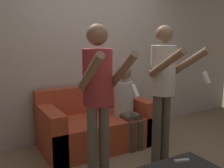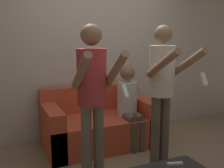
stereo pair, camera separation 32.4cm
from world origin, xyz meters
name	(u,v)px [view 2 (the right image)]	position (x,y,z in m)	size (l,w,h in m)	color
wall_back	(96,50)	(0.00, 1.57, 1.35)	(6.40, 0.06, 2.70)	beige
couch	(98,125)	(-0.15, 1.10, 0.29)	(1.55, 0.87, 0.82)	#C64C2D
person_standing_left	(92,89)	(-0.57, 0.14, 1.04)	(0.42, 0.61, 1.69)	#6B6051
person_standing_right	(163,83)	(0.27, 0.14, 1.04)	(0.41, 0.68, 1.69)	brown
person_seated	(129,102)	(0.25, 0.90, 0.64)	(0.29, 0.52, 1.16)	brown
remote_far	(175,164)	(0.06, -0.42, 0.36)	(0.15, 0.08, 0.02)	white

